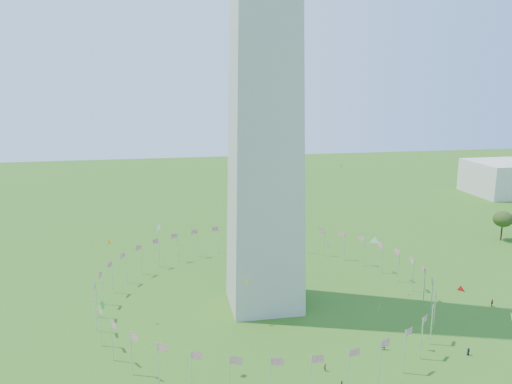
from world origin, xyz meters
TOP-DOWN VIEW (x-y plane):
  - flag_ring at (-0.00, 50.00)m, footprint 80.24×80.24m
  - kites_aloft at (13.04, 22.14)m, footprint 85.72×69.74m

SIDE VIEW (x-z plane):
  - flag_ring at x=0.00m, z-range 0.00..9.00m
  - kites_aloft at x=13.04m, z-range 1.98..32.44m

